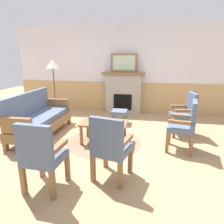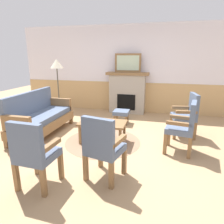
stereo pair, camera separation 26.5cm
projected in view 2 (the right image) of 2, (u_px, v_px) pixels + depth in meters
The scene contains 14 objects.
ground_plane at pixel (108, 141), 4.32m from camera, with size 14.00×14.00×0.00m, color tan.
wall_back at pixel (129, 71), 6.40m from camera, with size 7.20×0.14×2.70m.
fireplace at pixel (127, 92), 6.34m from camera, with size 1.30×0.44×1.28m.
framed_picture at pixel (128, 63), 6.10m from camera, with size 0.80×0.04×0.56m.
couch at pixel (41, 117), 4.63m from camera, with size 0.70×1.80×0.98m.
coffee_table at pixel (103, 124), 4.18m from camera, with size 0.96×0.56×0.44m.
round_rug at pixel (103, 141), 4.29m from camera, with size 1.59×1.59×0.01m, color #896B51.
book_on_table at pixel (110, 121), 4.15m from camera, with size 0.17×0.17×0.03m, color maroon.
footstool at pixel (121, 113), 5.38m from camera, with size 0.40×0.40×0.36m.
armchair_near_fireplace at pixel (184, 125), 3.68m from camera, with size 0.56×0.56×0.98m.
armchair_by_window_left at pixel (187, 113), 4.45m from camera, with size 0.55×0.55×0.98m.
armchair_front_left at pixel (34, 152), 2.66m from camera, with size 0.50×0.50×0.98m.
armchair_front_center at pixel (103, 145), 2.84m from camera, with size 0.58×0.58×0.98m.
floor_lamp_by_couch at pixel (57, 67), 5.65m from camera, with size 0.36×0.36×1.68m.
Camera 2 is at (1.05, -3.86, 1.76)m, focal length 32.28 mm.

